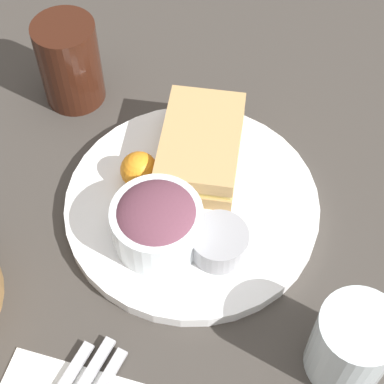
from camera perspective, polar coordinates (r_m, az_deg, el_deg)
The scene contains 8 objects.
ground_plane at distance 0.80m, azimuth 0.00°, elevation -1.57°, with size 4.00×4.00×0.00m, color #3D3833.
plate at distance 0.79m, azimuth 0.00°, elevation -1.20°, with size 0.31×0.31×0.02m, color white.
sandwich at distance 0.80m, azimuth 0.78°, elevation 4.07°, with size 0.16×0.11×0.05m.
salad_bowl at distance 0.73m, azimuth -3.14°, elevation -2.64°, with size 0.11×0.11×0.07m.
dressing_cup at distance 0.73m, azimuth 2.43°, elevation -4.48°, with size 0.07×0.07×0.03m, color #99999E.
orange_wedge at distance 0.78m, azimuth -4.73°, elevation 1.96°, with size 0.05×0.05×0.05m, color orange.
drink_glass at distance 0.89m, azimuth -10.82°, elevation 11.23°, with size 0.08×0.08×0.12m, color #38190F.
water_glass at distance 0.68m, azimuth 13.98°, elevation -13.05°, with size 0.08×0.08×0.10m, color silver.
Camera 1 is at (-0.42, -0.12, 0.67)m, focal length 60.00 mm.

